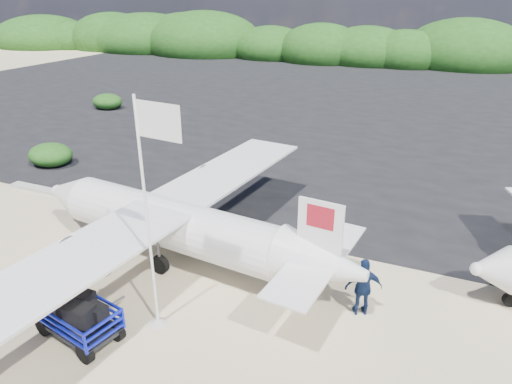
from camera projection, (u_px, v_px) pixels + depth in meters
ground at (199, 311)px, 13.98m from camera, size 160.00×160.00×0.00m
asphalt_apron at (372, 105)px, 39.21m from camera, size 90.00×50.00×0.04m
lagoon at (23, 233)px, 18.47m from camera, size 9.00×7.00×0.40m
vegetation_band at (406, 65)px, 60.24m from camera, size 124.00×8.00×4.40m
baggage_cart at (82, 336)px, 12.96m from camera, size 2.88×2.00×1.32m
flagpole at (159, 323)px, 13.47m from camera, size 1.41×0.71×6.78m
crew_a at (179, 201)px, 19.16m from camera, size 0.68×0.46×1.80m
crew_b at (213, 228)px, 17.23m from camera, size 0.88×0.76×1.55m
crew_c at (363, 287)px, 13.53m from camera, size 1.20×0.87×1.89m
aircraft_small at (294, 89)px, 45.59m from camera, size 10.42×10.42×2.93m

